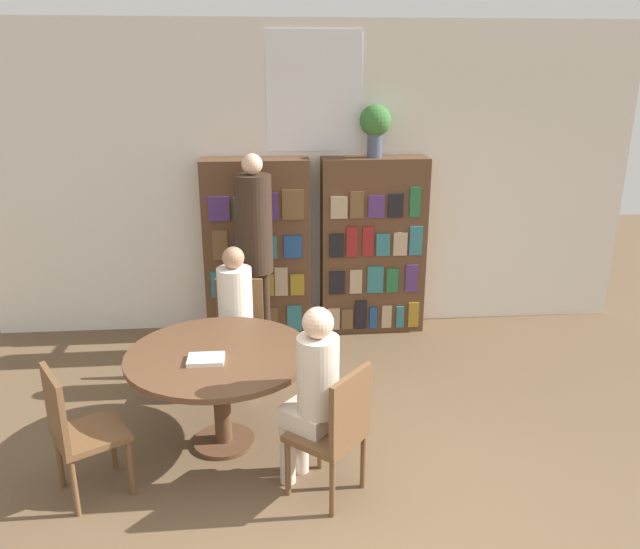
{
  "coord_description": "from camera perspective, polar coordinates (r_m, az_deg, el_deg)",
  "views": [
    {
      "loc": [
        -0.47,
        -2.66,
        2.57
      ],
      "look_at": [
        -0.07,
        1.88,
        1.05
      ],
      "focal_mm": 35.0,
      "sensor_mm": 36.0,
      "label": 1
    }
  ],
  "objects": [
    {
      "name": "seated_reader_left",
      "position": [
        5.08,
        -7.78,
        -3.35
      ],
      "size": [
        0.31,
        0.39,
        1.23
      ],
      "rotation": [
        0.0,
        0.0,
        -3.23
      ],
      "color": "silver",
      "rests_on": "ground_plane"
    },
    {
      "name": "bookshelf_right",
      "position": [
        6.24,
        4.84,
        2.59
      ],
      "size": [
        1.03,
        0.34,
        1.75
      ],
      "color": "brown",
      "rests_on": "ground_plane"
    },
    {
      "name": "chair_left_side",
      "position": [
        5.32,
        -7.43,
        -4.75
      ],
      "size": [
        0.43,
        0.43,
        0.88
      ],
      "rotation": [
        0.0,
        0.0,
        -3.23
      ],
      "color": "brown",
      "rests_on": "ground_plane"
    },
    {
      "name": "chair_far_side",
      "position": [
        3.9,
        1.51,
        -13.85
      ],
      "size": [
        0.56,
        0.56,
        0.88
      ],
      "rotation": [
        0.0,
        0.0,
        0.85
      ],
      "color": "brown",
      "rests_on": "ground_plane"
    },
    {
      "name": "chair_near_camera",
      "position": [
        4.17,
        -21.39,
        -12.89
      ],
      "size": [
        0.55,
        0.55,
        0.88
      ],
      "rotation": [
        0.0,
        0.0,
        -1.03
      ],
      "color": "brown",
      "rests_on": "ground_plane"
    },
    {
      "name": "librarian_standing",
      "position": [
        5.59,
        -6.01,
        3.74
      ],
      "size": [
        0.32,
        0.59,
        1.87
      ],
      "color": "#332319",
      "rests_on": "ground_plane"
    },
    {
      "name": "open_book_on_table",
      "position": [
        4.22,
        -10.39,
        -7.64
      ],
      "size": [
        0.24,
        0.18,
        0.03
      ],
      "color": "silver",
      "rests_on": "reading_table"
    },
    {
      "name": "flower_vase",
      "position": [
        6.03,
        5.07,
        13.52
      ],
      "size": [
        0.3,
        0.3,
        0.49
      ],
      "color": "#475166",
      "rests_on": "bookshelf_right"
    },
    {
      "name": "bookshelf_left",
      "position": [
        6.15,
        -5.75,
        2.34
      ],
      "size": [
        1.03,
        0.34,
        1.75
      ],
      "color": "brown",
      "rests_on": "ground_plane"
    },
    {
      "name": "reading_table",
      "position": [
        4.39,
        -9.13,
        -8.31
      ],
      "size": [
        1.28,
        1.28,
        0.72
      ],
      "color": "brown",
      "rests_on": "ground_plane"
    },
    {
      "name": "wall_back",
      "position": [
        6.21,
        -0.58,
        8.59
      ],
      "size": [
        6.4,
        0.07,
        3.0
      ],
      "color": "silver",
      "rests_on": "ground_plane"
    },
    {
      "name": "seated_reader_right",
      "position": [
        3.88,
        -0.69,
        -10.33
      ],
      "size": [
        0.41,
        0.4,
        1.24
      ],
      "rotation": [
        0.0,
        0.0,
        0.85
      ],
      "color": "beige",
      "rests_on": "ground_plane"
    }
  ]
}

